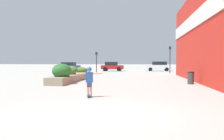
% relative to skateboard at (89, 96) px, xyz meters
% --- Properties ---
extents(ground_plane, '(300.00, 300.00, 0.00)m').
position_rel_skateboard_xyz_m(ground_plane, '(1.06, -3.66, -0.07)').
color(ground_plane, '#A3A099').
extents(building_wall_right, '(0.67, 30.64, 7.40)m').
position_rel_skateboard_xyz_m(building_wall_right, '(6.80, 4.96, 3.65)').
color(building_wall_right, red).
rests_on(building_wall_right, ground_plane).
extents(planter_box, '(1.40, 9.24, 1.47)m').
position_rel_skateboard_xyz_m(planter_box, '(-3.46, 9.04, 0.44)').
color(planter_box, gray).
rests_on(planter_box, ground_plane).
extents(skateboard, '(0.34, 0.61, 0.10)m').
position_rel_skateboard_xyz_m(skateboard, '(0.00, 0.00, 0.00)').
color(skateboard, navy).
rests_on(skateboard, ground_plane).
extents(skateboarder, '(1.18, 0.34, 1.28)m').
position_rel_skateboard_xyz_m(skateboarder, '(0.00, -0.00, 0.80)').
color(skateboarder, tan).
rests_on(skateboarder, skateboard).
extents(trash_bin, '(0.47, 0.47, 0.90)m').
position_rel_skateboard_xyz_m(trash_bin, '(5.83, 7.34, 0.38)').
color(trash_bin, '#38383D').
rests_on(trash_bin, ground_plane).
extents(car_leftmost, '(4.03, 1.93, 1.53)m').
position_rel_skateboard_xyz_m(car_leftmost, '(-10.10, 30.05, 0.73)').
color(car_leftmost, navy).
rests_on(car_leftmost, ground_plane).
extents(car_center_left, '(3.85, 1.94, 1.60)m').
position_rel_skateboard_xyz_m(car_center_left, '(-2.79, 32.00, 0.77)').
color(car_center_left, maroon).
rests_on(car_center_left, ground_plane).
extents(car_center_right, '(3.87, 2.00, 1.46)m').
position_rel_skateboard_xyz_m(car_center_right, '(14.89, 32.56, 0.70)').
color(car_center_right, slate).
rests_on(car_center_right, ground_plane).
extents(car_rightmost, '(4.48, 1.93, 1.65)m').
position_rel_skateboard_xyz_m(car_rightmost, '(5.23, 33.08, 0.78)').
color(car_rightmost, silver).
rests_on(car_rightmost, ground_plane).
extents(traffic_light_left, '(0.28, 0.30, 3.06)m').
position_rel_skateboard_xyz_m(traffic_light_left, '(-4.31, 25.13, 2.04)').
color(traffic_light_left, black).
rests_on(traffic_light_left, ground_plane).
extents(traffic_light_right, '(0.28, 0.30, 3.84)m').
position_rel_skateboard_xyz_m(traffic_light_right, '(6.33, 25.40, 2.52)').
color(traffic_light_right, black).
rests_on(traffic_light_right, ground_plane).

